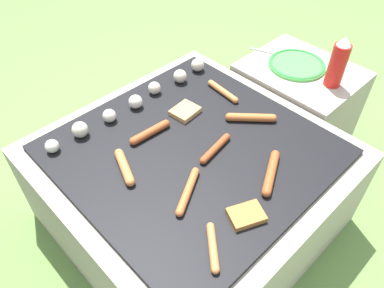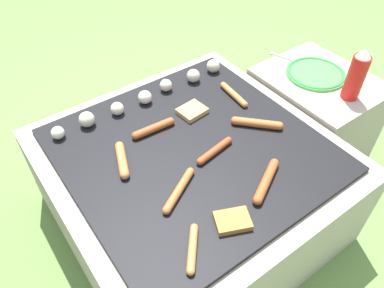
{
  "view_description": "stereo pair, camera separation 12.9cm",
  "coord_description": "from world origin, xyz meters",
  "px_view_note": "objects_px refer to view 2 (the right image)",
  "views": [
    {
      "loc": [
        -0.64,
        -0.66,
        1.35
      ],
      "look_at": [
        0.0,
        0.0,
        0.44
      ],
      "focal_mm": 35.0,
      "sensor_mm": 36.0,
      "label": 1
    },
    {
      "loc": [
        -0.54,
        -0.74,
        1.35
      ],
      "look_at": [
        0.0,
        0.0,
        0.44
      ],
      "focal_mm": 35.0,
      "sensor_mm": 36.0,
      "label": 2
    }
  ],
  "objects_px": {
    "sausage_front_center": "(153,128)",
    "fork_utensil": "(290,59)",
    "condiment_bottle": "(356,75)",
    "plate_colorful": "(316,73)"
  },
  "relations": [
    {
      "from": "plate_colorful",
      "to": "fork_utensil",
      "type": "relative_size",
      "value": 1.24
    },
    {
      "from": "plate_colorful",
      "to": "condiment_bottle",
      "type": "bearing_deg",
      "value": -93.43
    },
    {
      "from": "fork_utensil",
      "to": "condiment_bottle",
      "type": "bearing_deg",
      "value": -91.66
    },
    {
      "from": "plate_colorful",
      "to": "fork_utensil",
      "type": "bearing_deg",
      "value": 90.47
    },
    {
      "from": "sausage_front_center",
      "to": "condiment_bottle",
      "type": "height_order",
      "value": "condiment_bottle"
    },
    {
      "from": "fork_utensil",
      "to": "sausage_front_center",
      "type": "bearing_deg",
      "value": -176.51
    },
    {
      "from": "sausage_front_center",
      "to": "fork_utensil",
      "type": "xyz_separation_m",
      "value": [
        0.76,
        0.05,
        -0.01
      ]
    },
    {
      "from": "condiment_bottle",
      "to": "fork_utensil",
      "type": "relative_size",
      "value": 1.07
    },
    {
      "from": "sausage_front_center",
      "to": "fork_utensil",
      "type": "distance_m",
      "value": 0.76
    },
    {
      "from": "plate_colorful",
      "to": "condiment_bottle",
      "type": "distance_m",
      "value": 0.21
    }
  ]
}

